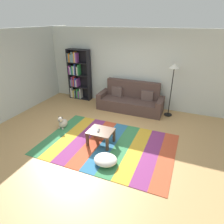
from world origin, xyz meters
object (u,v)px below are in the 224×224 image
object	(u,v)px
couch	(131,101)
standing_lamp	(174,73)
coffee_table	(101,133)
bookshelf	(77,76)
dog	(63,123)
pouf	(106,160)
tv_remote	(98,130)

from	to	relation	value
couch	standing_lamp	world-z (taller)	standing_lamp
couch	coffee_table	size ratio (longest dim) A/B	3.61
standing_lamp	couch	bearing A→B (deg)	-177.82
bookshelf	dog	size ratio (longest dim) A/B	4.87
bookshelf	pouf	world-z (taller)	bookshelf
standing_lamp	coffee_table	bearing A→B (deg)	-119.92
coffee_table	standing_lamp	size ratio (longest dim) A/B	0.36
couch	bookshelf	distance (m)	2.40
couch	dog	world-z (taller)	couch
couch	tv_remote	size ratio (longest dim) A/B	15.07
coffee_table	tv_remote	bearing A→B (deg)	-152.33
coffee_table	tv_remote	size ratio (longest dim) A/B	4.18
pouf	standing_lamp	bearing A→B (deg)	72.70
dog	tv_remote	world-z (taller)	tv_remote
bookshelf	standing_lamp	world-z (taller)	bookshelf
coffee_table	pouf	size ratio (longest dim) A/B	1.19
bookshelf	standing_lamp	size ratio (longest dim) A/B	1.12
pouf	coffee_table	bearing A→B (deg)	122.58
bookshelf	pouf	xyz separation A→B (m)	(2.67, -3.29, -0.83)
bookshelf	couch	bearing A→B (deg)	-6.91
pouf	dog	bearing A→B (deg)	151.49
standing_lamp	bookshelf	bearing A→B (deg)	176.38
dog	couch	bearing A→B (deg)	53.84
coffee_table	standing_lamp	world-z (taller)	standing_lamp
pouf	tv_remote	size ratio (longest dim) A/B	3.52
couch	pouf	distance (m)	3.04
tv_remote	pouf	bearing A→B (deg)	-72.23
bookshelf	tv_remote	bearing A→B (deg)	-50.39
bookshelf	tv_remote	size ratio (longest dim) A/B	12.91
dog	standing_lamp	size ratio (longest dim) A/B	0.23
bookshelf	tv_remote	world-z (taller)	bookshelf
bookshelf	tv_remote	distance (m)	3.48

